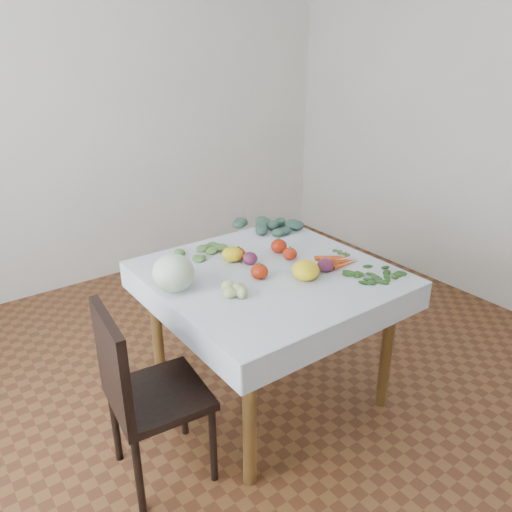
{
  "coord_description": "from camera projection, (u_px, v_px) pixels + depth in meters",
  "views": [
    {
      "loc": [
        -1.4,
        -1.79,
        1.84
      ],
      "look_at": [
        -0.03,
        0.08,
        0.82
      ],
      "focal_mm": 35.0,
      "sensor_mm": 36.0,
      "label": 1
    }
  ],
  "objects": [
    {
      "name": "tomato_c",
      "position": [
        259.0,
        271.0,
        2.42
      ],
      "size": [
        0.1,
        0.1,
        0.08
      ],
      "primitive_type": "ellipsoid",
      "rotation": [
        0.0,
        0.0,
        0.19
      ],
      "color": "#A9230B",
      "rests_on": "tablecloth"
    },
    {
      "name": "dill_bunch",
      "position": [
        208.0,
        253.0,
        2.69
      ],
      "size": [
        0.26,
        0.19,
        0.03
      ],
      "color": "#5B873E",
      "rests_on": "tablecloth"
    },
    {
      "name": "cabbage",
      "position": [
        173.0,
        273.0,
        2.29
      ],
      "size": [
        0.25,
        0.25,
        0.18
      ],
      "primitive_type": "ellipsoid",
      "rotation": [
        0.0,
        0.0,
        0.34
      ],
      "color": "silver",
      "rests_on": "tablecloth"
    },
    {
      "name": "tomato_b",
      "position": [
        290.0,
        254.0,
        2.63
      ],
      "size": [
        0.09,
        0.09,
        0.07
      ],
      "primitive_type": "ellipsoid",
      "rotation": [
        0.0,
        0.0,
        -0.17
      ],
      "color": "#A9230B",
      "rests_on": "tablecloth"
    },
    {
      "name": "heirloom_back",
      "position": [
        232.0,
        254.0,
        2.61
      ],
      "size": [
        0.13,
        0.13,
        0.08
      ],
      "primitive_type": "ellipsoid",
      "rotation": [
        0.0,
        0.0,
        0.23
      ],
      "color": "#FFF11A",
      "rests_on": "tablecloth"
    },
    {
      "name": "kale_bunch",
      "position": [
        272.0,
        224.0,
        3.08
      ],
      "size": [
        0.35,
        0.34,
        0.05
      ],
      "color": "#345646",
      "rests_on": "tablecloth"
    },
    {
      "name": "tablecloth",
      "position": [
        269.0,
        272.0,
        2.52
      ],
      "size": [
        1.12,
        1.12,
        0.01
      ],
      "primitive_type": "cube",
      "color": "white",
      "rests_on": "table"
    },
    {
      "name": "onion_b",
      "position": [
        326.0,
        265.0,
        2.5
      ],
      "size": [
        0.1,
        0.1,
        0.07
      ],
      "primitive_type": "ellipsoid",
      "rotation": [
        0.0,
        0.0,
        -0.24
      ],
      "color": "#5B1A3A",
      "rests_on": "tablecloth"
    },
    {
      "name": "heirloom_front",
      "position": [
        306.0,
        270.0,
        2.41
      ],
      "size": [
        0.17,
        0.17,
        0.1
      ],
      "primitive_type": "ellipsoid",
      "rotation": [
        0.0,
        0.0,
        0.28
      ],
      "color": "#FFF11A",
      "rests_on": "tablecloth"
    },
    {
      "name": "ground",
      "position": [
        268.0,
        392.0,
        2.82
      ],
      "size": [
        4.0,
        4.0,
        0.0
      ],
      "primitive_type": "plane",
      "color": "brown"
    },
    {
      "name": "basil_bunch",
      "position": [
        371.0,
        273.0,
        2.48
      ],
      "size": [
        0.28,
        0.21,
        0.01
      ],
      "color": "#28591B",
      "rests_on": "tablecloth"
    },
    {
      "name": "carrot_bunch",
      "position": [
        338.0,
        261.0,
        2.6
      ],
      "size": [
        0.18,
        0.18,
        0.03
      ],
      "color": "#DB5018",
      "rests_on": "tablecloth"
    },
    {
      "name": "back_wall",
      "position": [
        107.0,
        108.0,
        3.75
      ],
      "size": [
        4.0,
        0.04,
        2.7
      ],
      "primitive_type": "cube",
      "color": "silver",
      "rests_on": "ground"
    },
    {
      "name": "tomato_a",
      "position": [
        239.0,
        254.0,
        2.64
      ],
      "size": [
        0.1,
        0.1,
        0.06
      ],
      "primitive_type": "ellipsoid",
      "rotation": [
        0.0,
        0.0,
        0.41
      ],
      "color": "#A9230B",
      "rests_on": "tablecloth"
    },
    {
      "name": "tomatillo_cluster",
      "position": [
        232.0,
        291.0,
        2.27
      ],
      "size": [
        0.17,
        0.11,
        0.05
      ],
      "color": "#A8BC6C",
      "rests_on": "tablecloth"
    },
    {
      "name": "tomato_d",
      "position": [
        279.0,
        246.0,
        2.72
      ],
      "size": [
        0.11,
        0.11,
        0.08
      ],
      "primitive_type": "ellipsoid",
      "rotation": [
        0.0,
        0.0,
        -0.37
      ],
      "color": "#A9230B",
      "rests_on": "tablecloth"
    },
    {
      "name": "chair",
      "position": [
        139.0,
        387.0,
        2.08
      ],
      "size": [
        0.43,
        0.43,
        0.87
      ],
      "color": "black",
      "rests_on": "ground"
    },
    {
      "name": "table",
      "position": [
        269.0,
        289.0,
        2.56
      ],
      "size": [
        1.0,
        1.0,
        0.75
      ],
      "color": "brown",
      "rests_on": "ground"
    },
    {
      "name": "onion_a",
      "position": [
        250.0,
        258.0,
        2.58
      ],
      "size": [
        0.1,
        0.1,
        0.07
      ],
      "primitive_type": "ellipsoid",
      "rotation": [
        0.0,
        0.0,
        0.34
      ],
      "color": "#5B1A3A",
      "rests_on": "tablecloth"
    }
  ]
}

